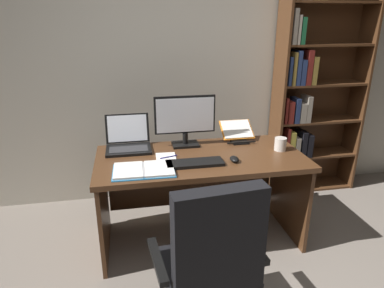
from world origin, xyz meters
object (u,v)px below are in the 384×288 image
object	(u,v)px
office_chair	(211,273)
coffee_mug	(280,144)
monitor	(185,121)
open_binder	(144,170)
bookshelf	(310,87)
notepad	(166,158)
desk	(199,176)
laptop	(128,142)
computer_mouse	(234,159)
pen	(169,157)
reading_stand_with_book	(237,132)
keyboard	(195,163)

from	to	relation	value
office_chair	coffee_mug	xyz separation A→B (m)	(0.80, 0.92, 0.38)
monitor	open_binder	distance (m)	0.63
bookshelf	notepad	bearing A→B (deg)	-154.75
open_binder	coffee_mug	xyz separation A→B (m)	(1.11, 0.21, 0.04)
coffee_mug	office_chair	bearing A→B (deg)	-130.85
desk	notepad	distance (m)	0.35
monitor	laptop	size ratio (longest dim) A/B	1.40
computer_mouse	notepad	xyz separation A→B (m)	(-0.49, 0.15, -0.02)
computer_mouse	pen	size ratio (longest dim) A/B	0.74
office_chair	computer_mouse	size ratio (longest dim) A/B	9.66
bookshelf	office_chair	bearing A→B (deg)	-130.64
monitor	reading_stand_with_book	bearing A→B (deg)	6.48
keyboard	monitor	bearing A→B (deg)	90.00
pen	coffee_mug	xyz separation A→B (m)	(0.91, 0.01, 0.04)
bookshelf	monitor	distance (m)	1.43
open_binder	pen	world-z (taller)	open_binder
reading_stand_with_book	bookshelf	bearing A→B (deg)	25.03
bookshelf	keyboard	size ratio (longest dim) A/B	5.45
desk	computer_mouse	xyz separation A→B (m)	(0.22, -0.23, 0.23)
monitor	notepad	size ratio (longest dim) A/B	2.40
desk	open_binder	bearing A→B (deg)	-147.88
office_chair	coffee_mug	world-z (taller)	office_chair
desk	laptop	bearing A→B (deg)	160.70
desk	pen	bearing A→B (deg)	-161.86
computer_mouse	open_binder	world-z (taller)	computer_mouse
open_binder	coffee_mug	distance (m)	1.13
desk	reading_stand_with_book	distance (m)	0.54
keyboard	coffee_mug	world-z (taller)	coffee_mug
laptop	open_binder	xyz separation A→B (m)	(0.10, -0.48, -0.04)
keyboard	pen	bearing A→B (deg)	138.96
keyboard	notepad	xyz separation A→B (m)	(-0.19, 0.15, -0.01)
office_chair	computer_mouse	bearing A→B (deg)	59.06
computer_mouse	pen	bearing A→B (deg)	162.28
bookshelf	monitor	xyz separation A→B (m)	(-1.35, -0.46, -0.15)
computer_mouse	desk	bearing A→B (deg)	133.42
monitor	pen	xyz separation A→B (m)	(-0.17, -0.26, -0.20)
laptop	reading_stand_with_book	bearing A→B (deg)	2.62
office_chair	notepad	world-z (taller)	office_chair
bookshelf	keyboard	world-z (taller)	bookshelf
laptop	open_binder	size ratio (longest dim) A/B	0.82
office_chair	coffee_mug	size ratio (longest dim) A/B	9.56
notepad	pen	size ratio (longest dim) A/B	1.50
laptop	keyboard	distance (m)	0.64
notepad	pen	xyz separation A→B (m)	(0.02, 0.00, 0.01)
open_binder	notepad	size ratio (longest dim) A/B	2.08
office_chair	laptop	size ratio (longest dim) A/B	2.80
bookshelf	reading_stand_with_book	world-z (taller)	bookshelf
bookshelf	office_chair	size ratio (longest dim) A/B	2.28
keyboard	computer_mouse	bearing A→B (deg)	0.00
bookshelf	computer_mouse	world-z (taller)	bookshelf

